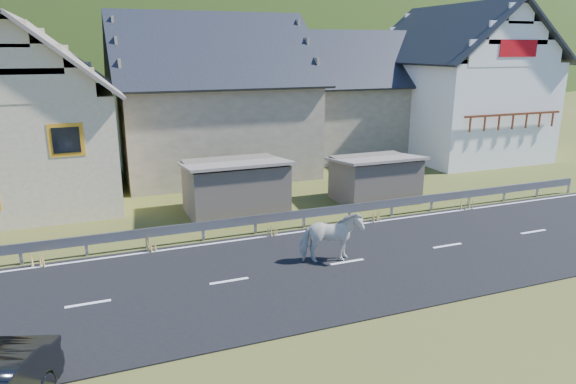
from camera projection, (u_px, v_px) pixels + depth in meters
name	position (u px, v px, depth m)	size (l,w,h in m)	color
ground	(347.00, 263.00, 16.90)	(160.00, 160.00, 0.00)	#3D4D17
road	(347.00, 263.00, 16.90)	(60.00, 7.00, 0.04)	black
lane_markings	(347.00, 262.00, 16.89)	(60.00, 6.60, 0.01)	silver
guardrail	(304.00, 214.00, 20.06)	(28.10, 0.09, 0.75)	#93969B
shed_left	(235.00, 188.00, 21.75)	(4.30, 3.30, 2.40)	#675C4E
shed_right	(375.00, 179.00, 23.57)	(3.80, 2.90, 2.20)	#675C4E
house_cream	(28.00, 105.00, 23.04)	(7.80, 9.80, 8.30)	beige
house_stone_a	(210.00, 88.00, 28.77)	(10.80, 9.80, 8.90)	gray
house_stone_b	(352.00, 88.00, 34.13)	(9.80, 8.80, 8.10)	gray
house_white	(456.00, 76.00, 33.28)	(8.80, 10.80, 9.70)	white
mountain	(128.00, 124.00, 185.76)	(440.00, 280.00, 260.00)	#264016
horse	(331.00, 238.00, 16.68)	(2.00, 0.91, 1.69)	silver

